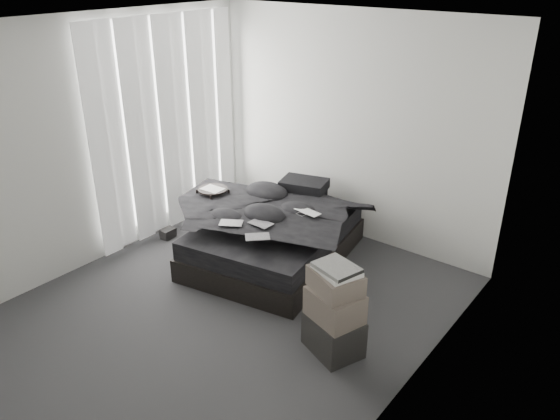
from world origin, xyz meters
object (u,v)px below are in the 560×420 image
Objects in this scene: bed at (274,248)px; box_lower at (334,334)px; laptop at (305,208)px; side_stand at (214,214)px.

box_lower is at bearing -43.66° from bed.
laptop is at bearing 7.50° from bed.
laptop reaches higher than bed.
side_stand is (-0.87, -0.05, 0.19)m from bed.
side_stand is at bearing 159.00° from box_lower.
box_lower is (1.05, -1.02, -0.51)m from laptop.
box_lower is at bearing -21.00° from side_stand.
side_stand is at bearing -164.64° from laptop.
laptop reaches higher than box_lower.
bed is 0.89m from side_stand.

